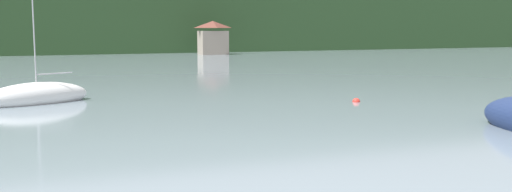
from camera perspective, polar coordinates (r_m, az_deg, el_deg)
wooded_hillside at (r=134.24m, az=-17.24°, el=8.51°), size 352.00×69.72×39.38m
shore_building_westcentral at (r=92.15m, az=-4.32°, el=5.79°), size 4.55×3.34×5.36m
sailboat_far_1 at (r=36.19m, az=-21.07°, el=-0.05°), size 6.60×4.34×8.35m
mooring_buoy_near at (r=34.89m, az=10.00°, el=-0.59°), size 0.47×0.47×0.47m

